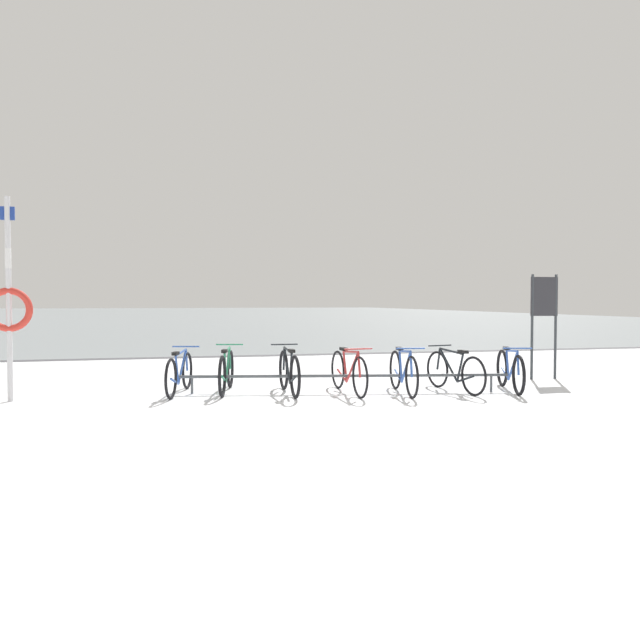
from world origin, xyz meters
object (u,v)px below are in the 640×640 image
(bicycle_3, at_px, (348,372))
(rescue_post, at_px, (9,303))
(bicycle_1, at_px, (226,371))
(bicycle_4, at_px, (403,372))
(info_sign, at_px, (544,308))
(bicycle_6, at_px, (510,370))
(bicycle_2, at_px, (289,372))
(bicycle_5, at_px, (454,371))
(bicycle_0, at_px, (180,373))

(bicycle_3, relative_size, rescue_post, 0.57)
(bicycle_3, bearing_deg, bicycle_1, 163.40)
(bicycle_4, distance_m, info_sign, 3.61)
(bicycle_1, bearing_deg, info_sign, 2.36)
(bicycle_6, bearing_deg, bicycle_2, 171.88)
(bicycle_4, bearing_deg, bicycle_5, 1.37)
(bicycle_1, xyz_separation_m, info_sign, (6.09, 0.25, 1.03))
(bicycle_6, bearing_deg, bicycle_4, 176.47)
(bicycle_0, bearing_deg, bicycle_6, -9.72)
(bicycle_2, bearing_deg, rescue_post, 176.35)
(bicycle_3, distance_m, rescue_post, 5.31)
(bicycle_3, height_order, info_sign, info_sign)
(bicycle_5, bearing_deg, bicycle_6, -8.22)
(rescue_post, bearing_deg, bicycle_0, 3.08)
(bicycle_6, bearing_deg, info_sign, 39.52)
(bicycle_0, distance_m, bicycle_4, 3.64)
(rescue_post, bearing_deg, bicycle_3, -4.86)
(bicycle_0, distance_m, bicycle_2, 1.78)
(bicycle_2, distance_m, rescue_post, 4.37)
(bicycle_2, bearing_deg, bicycle_5, -8.08)
(bicycle_1, relative_size, info_sign, 0.82)
(bicycle_1, height_order, bicycle_3, bicycle_3)
(bicycle_0, distance_m, rescue_post, 2.73)
(info_sign, height_order, rescue_post, rescue_post)
(bicycle_4, height_order, bicycle_5, bicycle_4)
(bicycle_4, bearing_deg, bicycle_0, 167.10)
(info_sign, xyz_separation_m, rescue_post, (-9.33, -0.39, 0.10))
(bicycle_0, xyz_separation_m, rescue_post, (-2.48, -0.13, 1.13))
(bicycle_2, height_order, bicycle_4, bicycle_2)
(bicycle_0, xyz_separation_m, bicycle_5, (4.47, -0.79, 0.00))
(bicycle_2, xyz_separation_m, info_sign, (5.11, 0.66, 1.02))
(bicycle_1, xyz_separation_m, bicycle_3, (1.93, -0.58, 0.01))
(bicycle_6, bearing_deg, bicycle_3, 172.59)
(bicycle_2, bearing_deg, bicycle_3, -10.12)
(bicycle_1, xyz_separation_m, rescue_post, (-3.24, -0.14, 1.13))
(bicycle_2, xyz_separation_m, bicycle_3, (0.96, -0.17, -0.00))
(bicycle_0, bearing_deg, bicycle_2, -13.08)
(bicycle_3, height_order, rescue_post, rescue_post)
(bicycle_2, distance_m, bicycle_5, 2.76)
(info_sign, distance_m, rescue_post, 9.34)
(info_sign, bearing_deg, rescue_post, -177.62)
(bicycle_3, relative_size, bicycle_6, 1.08)
(bicycle_1, bearing_deg, bicycle_3, -16.60)
(bicycle_1, distance_m, bicycle_3, 2.02)
(bicycle_0, xyz_separation_m, bicycle_1, (0.76, 0.00, 0.01))
(bicycle_0, height_order, bicycle_3, bicycle_3)
(info_sign, bearing_deg, bicycle_1, -177.64)
(bicycle_1, xyz_separation_m, bicycle_2, (0.98, -0.41, 0.01))
(bicycle_2, bearing_deg, bicycle_1, 157.46)
(bicycle_2, xyz_separation_m, bicycle_5, (2.73, -0.39, -0.01))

